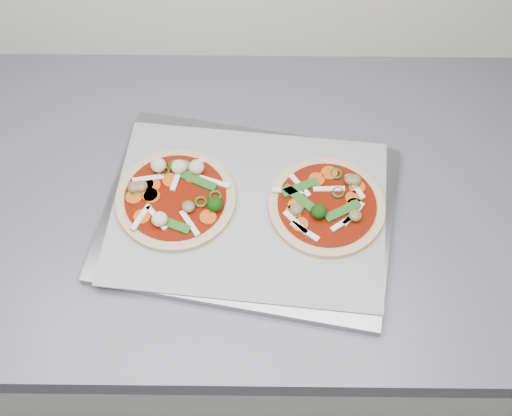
{
  "coord_description": "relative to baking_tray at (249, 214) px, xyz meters",
  "views": [
    {
      "loc": [
        -0.31,
        0.69,
        1.82
      ],
      "look_at": [
        -0.32,
        1.26,
        0.93
      ],
      "focal_mm": 50.0,
      "sensor_mm": 36.0,
      "label": 1
    }
  ],
  "objects": [
    {
      "name": "parchment",
      "position": [
        0.0,
        0.0,
        0.01
      ],
      "size": [
        0.44,
        0.34,
        0.0
      ],
      "primitive_type": "cube",
      "rotation": [
        0.0,
        0.0,
        -0.1
      ],
      "color": "#95959B",
      "rests_on": "baking_tray"
    },
    {
      "name": "countertop",
      "position": [
        0.33,
        0.04,
        -0.03
      ],
      "size": [
        3.6,
        0.6,
        0.04
      ],
      "primitive_type": "cube",
      "color": "slate",
      "rests_on": "base_cabinet"
    },
    {
      "name": "baking_tray",
      "position": [
        0.0,
        0.0,
        0.0
      ],
      "size": [
        0.48,
        0.39,
        0.01
      ],
      "primitive_type": "cube",
      "rotation": [
        0.0,
        0.0,
        -0.18
      ],
      "color": "gray",
      "rests_on": "countertop"
    },
    {
      "name": "pizza_right",
      "position": [
        0.12,
        0.01,
        0.02
      ],
      "size": [
        0.2,
        0.2,
        0.03
      ],
      "rotation": [
        0.0,
        0.0,
        -0.18
      ],
      "color": "#D4B57C",
      "rests_on": "parchment"
    },
    {
      "name": "base_cabinet",
      "position": [
        0.33,
        0.04,
        -0.48
      ],
      "size": [
        3.6,
        0.6,
        0.86
      ],
      "primitive_type": "cube",
      "color": "silver",
      "rests_on": "ground"
    },
    {
      "name": "pizza_left",
      "position": [
        -0.11,
        0.02,
        0.02
      ],
      "size": [
        0.2,
        0.2,
        0.03
      ],
      "rotation": [
        0.0,
        0.0,
        0.13
      ],
      "color": "#D4B57C",
      "rests_on": "parchment"
    }
  ]
}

